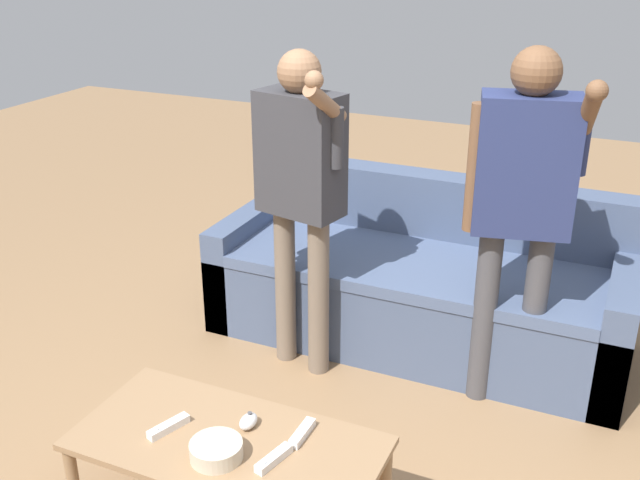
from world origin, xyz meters
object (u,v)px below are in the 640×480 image
(player_left, at_px, (300,178))
(game_remote_wand_far, at_px, (168,427))
(game_remote_wand_near, at_px, (274,459))
(player_right, at_px, (523,193))
(game_remote_nunchuk, at_px, (248,421))
(coffee_table, at_px, (228,450))
(game_remote_wand_spare, at_px, (302,433))
(snack_bowl, at_px, (216,450))
(couch, at_px, (420,285))

(player_left, distance_m, game_remote_wand_far, 1.27)
(game_remote_wand_near, bearing_deg, player_right, 66.73)
(game_remote_nunchuk, relative_size, game_remote_wand_far, 0.53)
(coffee_table, distance_m, game_remote_wand_far, 0.23)
(coffee_table, relative_size, game_remote_wand_near, 6.67)
(game_remote_nunchuk, xyz_separation_m, game_remote_wand_far, (-0.25, -0.13, -0.01))
(game_remote_wand_near, height_order, game_remote_wand_spare, same)
(player_right, bearing_deg, game_remote_wand_spare, -115.05)
(player_left, relative_size, game_remote_wand_far, 9.40)
(player_right, relative_size, game_remote_wand_near, 9.95)
(snack_bowl, bearing_deg, player_left, 101.78)
(player_right, distance_m, game_remote_wand_near, 1.49)
(couch, bearing_deg, coffee_table, -97.26)
(player_right, relative_size, game_remote_wand_spare, 10.58)
(player_left, bearing_deg, coffee_table, -77.96)
(snack_bowl, relative_size, player_left, 0.12)
(game_remote_wand_near, xyz_separation_m, game_remote_wand_far, (-0.42, -0.00, -0.00))
(game_remote_nunchuk, bearing_deg, couch, 83.44)
(snack_bowl, distance_m, game_remote_wand_spare, 0.31)
(player_left, bearing_deg, player_right, 6.54)
(snack_bowl, distance_m, game_remote_wand_far, 0.24)
(snack_bowl, height_order, game_remote_wand_far, snack_bowl)
(game_remote_wand_spare, bearing_deg, game_remote_wand_near, -100.11)
(couch, relative_size, game_remote_wand_far, 12.77)
(player_right, xyz_separation_m, game_remote_wand_near, (-0.53, -1.24, -0.61))
(game_remote_nunchuk, distance_m, player_right, 1.45)
(coffee_table, bearing_deg, game_remote_wand_spare, 28.67)
(game_remote_wand_far, bearing_deg, snack_bowl, -13.75)
(game_remote_nunchuk, distance_m, game_remote_wand_far, 0.28)
(player_left, bearing_deg, snack_bowl, -78.22)
(game_remote_wand_near, relative_size, game_remote_wand_far, 0.98)
(game_remote_wand_far, distance_m, game_remote_wand_spare, 0.48)
(game_remote_nunchuk, bearing_deg, game_remote_wand_spare, 8.33)
(coffee_table, bearing_deg, game_remote_wand_far, -170.62)
(snack_bowl, height_order, player_left, player_left)
(player_right, bearing_deg, game_remote_wand_near, -113.27)
(game_remote_wand_near, xyz_separation_m, game_remote_wand_spare, (0.03, 0.16, 0.00))
(player_right, distance_m, game_remote_wand_spare, 1.34)
(coffee_table, xyz_separation_m, game_remote_wand_near, (0.20, -0.04, 0.06))
(snack_bowl, bearing_deg, couch, 83.59)
(couch, distance_m, game_remote_wand_far, 1.71)
(player_left, xyz_separation_m, game_remote_wand_near, (0.43, -1.13, -0.58))
(snack_bowl, distance_m, game_remote_nunchuk, 0.19)
(coffee_table, relative_size, game_remote_wand_spare, 7.09)
(coffee_table, relative_size, game_remote_wand_far, 6.54)
(player_left, xyz_separation_m, player_right, (0.97, 0.11, 0.04))
(snack_bowl, bearing_deg, coffee_table, 98.63)
(coffee_table, bearing_deg, couch, 82.74)
(couch, distance_m, coffee_table, 1.64)
(game_remote_nunchuk, bearing_deg, snack_bowl, -95.17)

